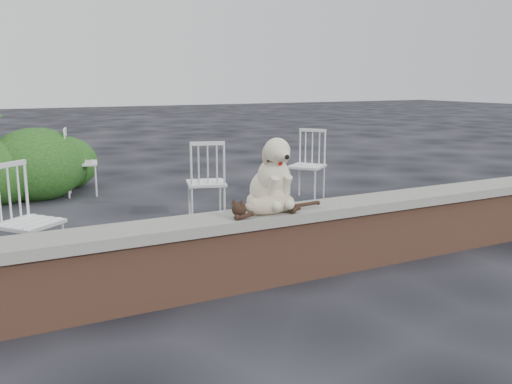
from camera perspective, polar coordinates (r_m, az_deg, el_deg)
name	(u,v)px	position (r m, az deg, el deg)	size (l,w,h in m)	color
ground	(320,271)	(4.77, 6.58, -8.14)	(60.00, 60.00, 0.00)	black
brick_wall	(320,243)	(4.69, 6.65, -5.26)	(6.00, 0.30, 0.50)	brown
capstone	(321,210)	(4.61, 6.74, -1.81)	(6.20, 0.40, 0.08)	slate
dog	(269,172)	(4.37, 1.39, 2.03)	(0.39, 0.51, 0.59)	beige
cat	(270,204)	(4.24, 1.40, -1.23)	(0.95, 0.23, 0.16)	tan
chair_e	(81,162)	(8.08, -17.56, 2.98)	(0.56, 0.56, 0.94)	white
chair_c	(206,181)	(6.26, -5.16, 1.11)	(0.56, 0.56, 0.94)	white
chair_d	(307,165)	(7.47, 5.30, 2.80)	(0.56, 0.56, 0.94)	white
chair_a	(29,221)	(4.85, -22.39, -2.80)	(0.56, 0.56, 0.94)	white
shrubbery	(33,167)	(8.24, -22.00, 2.43)	(1.95, 1.68, 1.02)	#193D11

